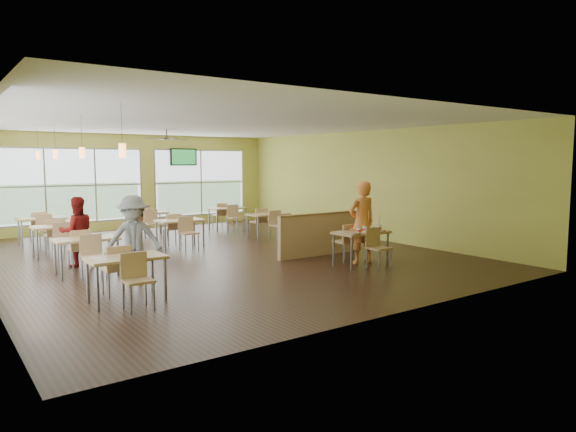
{
  "coord_description": "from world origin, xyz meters",
  "views": [
    {
      "loc": [
        -5.81,
        -11.18,
        2.27
      ],
      "look_at": [
        1.1,
        -1.48,
        1.02
      ],
      "focal_mm": 32.0,
      "sensor_mm": 36.0,
      "label": 1
    }
  ],
  "objects_px": {
    "main_table": "(361,237)",
    "food_basket": "(371,228)",
    "half_wall_divider": "(320,234)",
    "man_plaid": "(362,222)"
  },
  "relations": [
    {
      "from": "food_basket",
      "to": "man_plaid",
      "type": "bearing_deg",
      "value": 174.33
    },
    {
      "from": "half_wall_divider",
      "to": "man_plaid",
      "type": "xyz_separation_m",
      "value": [
        0.14,
        -1.32,
        0.4
      ]
    },
    {
      "from": "half_wall_divider",
      "to": "food_basket",
      "type": "relative_size",
      "value": 10.76
    },
    {
      "from": "half_wall_divider",
      "to": "food_basket",
      "type": "distance_m",
      "value": 1.43
    },
    {
      "from": "half_wall_divider",
      "to": "man_plaid",
      "type": "height_order",
      "value": "man_plaid"
    },
    {
      "from": "main_table",
      "to": "food_basket",
      "type": "xyz_separation_m",
      "value": [
        0.4,
        0.1,
        0.15
      ]
    },
    {
      "from": "main_table",
      "to": "man_plaid",
      "type": "height_order",
      "value": "man_plaid"
    },
    {
      "from": "main_table",
      "to": "food_basket",
      "type": "relative_size",
      "value": 6.81
    },
    {
      "from": "main_table",
      "to": "food_basket",
      "type": "height_order",
      "value": "main_table"
    },
    {
      "from": "main_table",
      "to": "half_wall_divider",
      "type": "relative_size",
      "value": 0.63
    }
  ]
}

